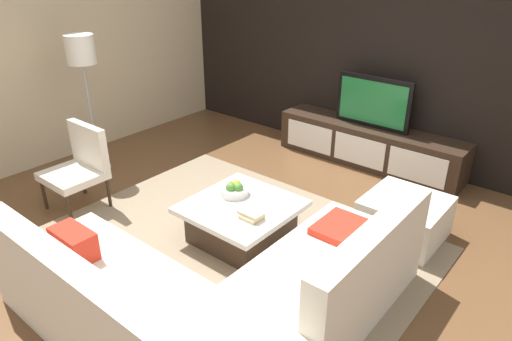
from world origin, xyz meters
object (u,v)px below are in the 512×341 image
object	(u,v)px
ottoman	(404,218)
book_stack	(251,215)
coffee_table	(242,221)
television	(373,102)
accent_chair_near	(80,163)
media_console	(368,145)
sectional_couch	(216,299)
floor_lamp	(82,58)
fruit_bowl	(234,189)

from	to	relation	value
ottoman	book_stack	distance (m)	1.47
coffee_table	ottoman	bearing A→B (deg)	41.66
television	accent_chair_near	world-z (taller)	television
television	ottoman	world-z (taller)	television
media_console	sectional_couch	bearing A→B (deg)	-81.10
sectional_couch	coffee_table	distance (m)	1.15
media_console	floor_lamp	distance (m)	3.54
coffee_table	floor_lamp	xyz separation A→B (m)	(-2.40, 0.05, 1.16)
sectional_couch	floor_lamp	distance (m)	3.36
accent_chair_near	fruit_bowl	bearing A→B (deg)	22.89
accent_chair_near	book_stack	xyz separation A→B (m)	(1.94, 0.43, -0.08)
media_console	television	size ratio (longest dim) A/B	2.49
ottoman	fruit_bowl	size ratio (longest dim) A/B	2.50
floor_lamp	television	bearing A→B (deg)	41.94
media_console	accent_chair_near	size ratio (longest dim) A/B	2.72
television	floor_lamp	distance (m)	3.41
media_console	fruit_bowl	world-z (taller)	fruit_bowl
accent_chair_near	floor_lamp	xyz separation A→B (m)	(-0.69, 0.61, 0.88)
television	fruit_bowl	distance (m)	2.25
coffee_table	fruit_bowl	xyz separation A→B (m)	(-0.18, 0.10, 0.23)
media_console	floor_lamp	bearing A→B (deg)	-138.07
sectional_couch	ottoman	world-z (taller)	sectional_couch
coffee_table	ottoman	world-z (taller)	ottoman
coffee_table	book_stack	distance (m)	0.33
television	floor_lamp	size ratio (longest dim) A/B	0.58
media_console	book_stack	size ratio (longest dim) A/B	10.95
media_console	floor_lamp	xyz separation A→B (m)	(-2.50, -2.25, 1.11)
sectional_couch	fruit_bowl	bearing A→B (deg)	126.36
ottoman	television	bearing A→B (deg)	128.86
media_console	coffee_table	world-z (taller)	media_console
sectional_couch	floor_lamp	bearing A→B (deg)	161.34
media_console	sectional_couch	xyz separation A→B (m)	(0.51, -3.27, 0.03)
book_stack	floor_lamp	bearing A→B (deg)	176.20
coffee_table	book_stack	bearing A→B (deg)	-29.53
media_console	floor_lamp	world-z (taller)	floor_lamp
accent_chair_near	fruit_bowl	size ratio (longest dim) A/B	3.11
fruit_bowl	coffee_table	bearing A→B (deg)	-29.29
sectional_couch	floor_lamp	world-z (taller)	floor_lamp
accent_chair_near	ottoman	xyz separation A→B (m)	(2.85, 1.57, -0.29)
accent_chair_near	coffee_table	bearing A→B (deg)	17.81
accent_chair_near	floor_lamp	size ratio (longest dim) A/B	0.54
sectional_couch	fruit_bowl	distance (m)	1.34
sectional_couch	fruit_bowl	size ratio (longest dim) A/B	8.45
accent_chair_near	book_stack	world-z (taller)	accent_chair_near
media_console	accent_chair_near	xyz separation A→B (m)	(-1.81, -2.85, 0.24)
floor_lamp	fruit_bowl	distance (m)	2.41
sectional_couch	accent_chair_near	xyz separation A→B (m)	(-2.33, 0.41, 0.21)
fruit_bowl	book_stack	size ratio (longest dim) A/B	1.30
television	sectional_couch	size ratio (longest dim) A/B	0.40
media_console	coffee_table	xyz separation A→B (m)	(-0.10, -2.30, -0.05)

